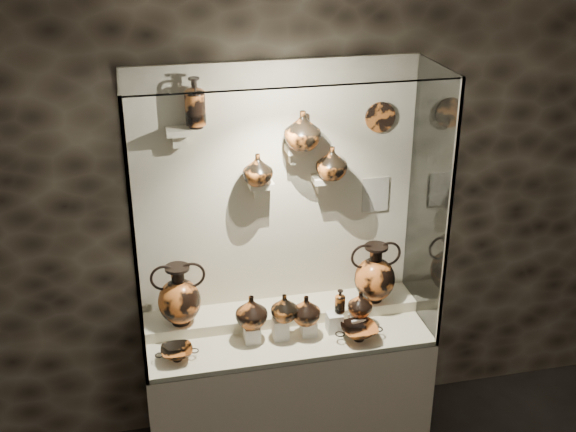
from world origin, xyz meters
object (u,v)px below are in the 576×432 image
at_px(jug_c, 306,310).
at_px(lekythos_tall, 195,100).
at_px(jug_a, 251,311).
at_px(jug_b, 284,307).
at_px(ovoid_vase_b, 303,130).
at_px(lekythos_small, 340,300).
at_px(ovoid_vase_a, 258,169).
at_px(ovoid_vase_c, 332,163).
at_px(kylix_left, 177,353).
at_px(amphora_right, 375,272).
at_px(amphora_left, 179,294).
at_px(kylix_right, 359,331).
at_px(jug_e, 360,304).

height_order(jug_c, lekythos_tall, lekythos_tall).
xyz_separation_m(jug_a, jug_b, (0.19, -0.03, 0.02)).
bearing_deg(ovoid_vase_b, lekythos_tall, -167.70).
bearing_deg(lekythos_tall, jug_c, -14.26).
bearing_deg(lekythos_small, jug_c, -168.07).
bearing_deg(ovoid_vase_a, lekythos_tall, 168.14).
height_order(lekythos_small, ovoid_vase_a, ovoid_vase_a).
bearing_deg(lekythos_small, ovoid_vase_c, 96.57).
height_order(jug_a, kylix_left, jug_a).
distance_m(amphora_right, ovoid_vase_b, 1.04).
xyz_separation_m(jug_b, lekythos_small, (0.34, 0.02, -0.01)).
relative_size(jug_c, kylix_left, 0.77).
height_order(amphora_left, kylix_right, amphora_left).
bearing_deg(lekythos_tall, ovoid_vase_b, 9.24).
xyz_separation_m(jug_b, jug_c, (0.13, 0.00, -0.03)).
relative_size(jug_a, jug_b, 1.17).
height_order(amphora_left, lekythos_tall, lekythos_tall).
xyz_separation_m(jug_a, ovoid_vase_a, (0.10, 0.24, 0.78)).
xyz_separation_m(amphora_right, ovoid_vase_c, (-0.28, 0.06, 0.72)).
distance_m(jug_b, lekythos_small, 0.34).
xyz_separation_m(jug_a, kylix_right, (0.62, -0.13, -0.14)).
height_order(jug_e, kylix_right, jug_e).
relative_size(kylix_right, ovoid_vase_c, 1.43).
distance_m(amphora_right, ovoid_vase_c, 0.78).
height_order(jug_e, lekythos_small, lekythos_small).
relative_size(kylix_left, ovoid_vase_c, 1.21).
bearing_deg(ovoid_vase_a, amphora_left, -179.81).
height_order(jug_b, ovoid_vase_b, ovoid_vase_b).
xyz_separation_m(amphora_right, ovoid_vase_a, (-0.71, 0.07, 0.72)).
bearing_deg(lekythos_tall, kylix_right, -11.56).
distance_m(amphora_left, jug_e, 1.08).
bearing_deg(kylix_right, jug_b, -178.31).
xyz_separation_m(jug_b, kylix_left, (-0.64, -0.07, -0.17)).
xyz_separation_m(amphora_right, jug_a, (-0.81, -0.18, -0.06)).
bearing_deg(jug_a, kylix_right, -32.90).
height_order(amphora_left, jug_a, amphora_left).
height_order(amphora_left, ovoid_vase_b, ovoid_vase_b).
xyz_separation_m(jug_c, ovoid_vase_b, (0.03, 0.25, 1.02)).
xyz_separation_m(amphora_left, ovoid_vase_c, (0.93, 0.06, 0.72)).
bearing_deg(kylix_right, jug_a, -176.50).
height_order(jug_b, lekythos_small, jug_b).
distance_m(kylix_left, ovoid_vase_b, 1.44).
xyz_separation_m(jug_a, lekythos_small, (0.53, -0.00, 0.01)).
xyz_separation_m(lekythos_small, ovoid_vase_b, (-0.18, 0.23, 0.99)).
bearing_deg(jug_c, amphora_right, 35.49).
relative_size(amphora_right, jug_a, 1.94).
relative_size(jug_b, jug_c, 0.93).
relative_size(lekythos_tall, ovoid_vase_c, 1.59).
height_order(amphora_left, kylix_left, amphora_left).
distance_m(amphora_right, ovoid_vase_a, 1.01).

